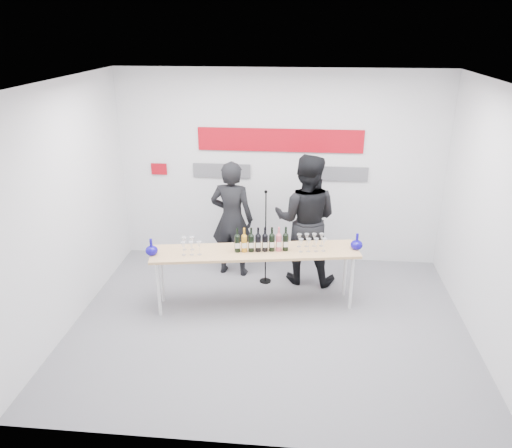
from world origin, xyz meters
name	(u,v)px	position (x,y,z in m)	size (l,w,h in m)	color
ground	(269,323)	(0.00, 0.00, 0.00)	(5.00, 5.00, 0.00)	slate
back_wall	(279,169)	(0.00, 2.00, 1.50)	(5.00, 0.04, 3.00)	silver
signage	(276,149)	(-0.06, 1.97, 1.81)	(3.38, 0.02, 0.79)	#A00612
tasting_table	(255,255)	(-0.22, 0.45, 0.75)	(2.77, 0.98, 0.82)	tan
wine_bottles	(262,239)	(-0.14, 0.44, 0.98)	(0.71, 0.19, 0.33)	black
decanter_left	(151,247)	(-1.54, 0.20, 0.92)	(0.16, 0.16, 0.21)	#11078D
decanter_right	(357,241)	(1.10, 0.64, 0.92)	(0.16, 0.16, 0.21)	#11078D
glasses_left	(190,246)	(-1.05, 0.30, 0.91)	(0.29, 0.24, 0.18)	silver
glasses_right	(311,243)	(0.51, 0.57, 0.91)	(0.39, 0.27, 0.18)	silver
presenter_left	(232,219)	(-0.66, 1.37, 0.88)	(0.64, 0.42, 1.77)	black
presenter_right	(306,220)	(0.43, 1.24, 0.96)	(0.93, 0.73, 1.92)	black
mic_stand	(265,255)	(-0.14, 1.11, 0.44)	(0.17, 0.17, 1.44)	black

